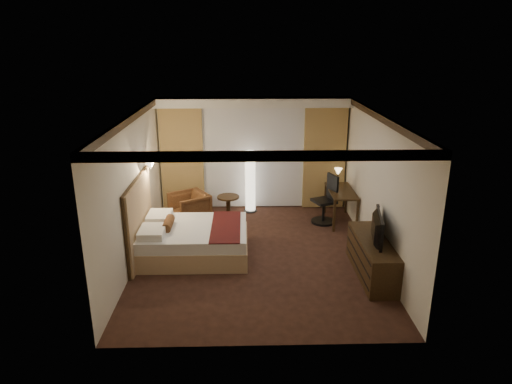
{
  "coord_description": "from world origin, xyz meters",
  "views": [
    {
      "loc": [
        -0.22,
        -7.96,
        3.95
      ],
      "look_at": [
        0.0,
        0.4,
        1.15
      ],
      "focal_mm": 32.0,
      "sensor_mm": 36.0,
      "label": 1
    }
  ],
  "objects_px": {
    "bed": "(195,241)",
    "dresser": "(372,257)",
    "floor_lamp": "(250,181)",
    "side_table": "(228,208)",
    "television": "(373,225)",
    "desk": "(341,206)",
    "office_chair": "(324,199)",
    "armchair": "(189,207)"
  },
  "relations": [
    {
      "from": "desk",
      "to": "dresser",
      "type": "distance_m",
      "value": 2.49
    },
    {
      "from": "bed",
      "to": "dresser",
      "type": "height_order",
      "value": "dresser"
    },
    {
      "from": "floor_lamp",
      "to": "desk",
      "type": "distance_m",
      "value": 2.19
    },
    {
      "from": "side_table",
      "to": "dresser",
      "type": "height_order",
      "value": "dresser"
    },
    {
      "from": "armchair",
      "to": "bed",
      "type": "bearing_deg",
      "value": -21.68
    },
    {
      "from": "office_chair",
      "to": "dresser",
      "type": "distance_m",
      "value": 2.49
    },
    {
      "from": "bed",
      "to": "armchair",
      "type": "relative_size",
      "value": 2.58
    },
    {
      "from": "armchair",
      "to": "floor_lamp",
      "type": "bearing_deg",
      "value": 85.64
    },
    {
      "from": "side_table",
      "to": "television",
      "type": "relative_size",
      "value": 0.57
    },
    {
      "from": "bed",
      "to": "armchair",
      "type": "bearing_deg",
      "value": 99.8
    },
    {
      "from": "side_table",
      "to": "desk",
      "type": "height_order",
      "value": "desk"
    },
    {
      "from": "armchair",
      "to": "office_chair",
      "type": "height_order",
      "value": "office_chair"
    },
    {
      "from": "side_table",
      "to": "office_chair",
      "type": "xyz_separation_m",
      "value": [
        2.15,
        -0.27,
        0.28
      ]
    },
    {
      "from": "armchair",
      "to": "floor_lamp",
      "type": "xyz_separation_m",
      "value": [
        1.38,
        0.71,
        0.36
      ]
    },
    {
      "from": "armchair",
      "to": "dresser",
      "type": "relative_size",
      "value": 0.45
    },
    {
      "from": "side_table",
      "to": "desk",
      "type": "xyz_separation_m",
      "value": [
        2.55,
        -0.22,
        0.1
      ]
    },
    {
      "from": "office_chair",
      "to": "dresser",
      "type": "relative_size",
      "value": 0.65
    },
    {
      "from": "bed",
      "to": "floor_lamp",
      "type": "relative_size",
      "value": 1.34
    },
    {
      "from": "side_table",
      "to": "office_chair",
      "type": "distance_m",
      "value": 2.19
    },
    {
      "from": "side_table",
      "to": "television",
      "type": "distance_m",
      "value": 3.8
    },
    {
      "from": "bed",
      "to": "armchair",
      "type": "xyz_separation_m",
      "value": [
        -0.28,
        1.63,
        0.1
      ]
    },
    {
      "from": "desk",
      "to": "dresser",
      "type": "xyz_separation_m",
      "value": [
        0.05,
        -2.49,
        -0.04
      ]
    },
    {
      "from": "armchair",
      "to": "desk",
      "type": "height_order",
      "value": "armchair"
    },
    {
      "from": "bed",
      "to": "office_chair",
      "type": "distance_m",
      "value": 3.17
    },
    {
      "from": "armchair",
      "to": "office_chair",
      "type": "xyz_separation_m",
      "value": [
        3.02,
        -0.06,
        0.17
      ]
    },
    {
      "from": "bed",
      "to": "floor_lamp",
      "type": "distance_m",
      "value": 2.62
    },
    {
      "from": "armchair",
      "to": "desk",
      "type": "bearing_deg",
      "value": 58.4
    },
    {
      "from": "desk",
      "to": "side_table",
      "type": "bearing_deg",
      "value": 174.96
    },
    {
      "from": "bed",
      "to": "side_table",
      "type": "height_order",
      "value": "bed"
    },
    {
      "from": "armchair",
      "to": "dresser",
      "type": "height_order",
      "value": "armchair"
    },
    {
      "from": "office_chair",
      "to": "television",
      "type": "relative_size",
      "value": 1.14
    },
    {
      "from": "armchair",
      "to": "television",
      "type": "xyz_separation_m",
      "value": [
        3.44,
        -2.5,
        0.56
      ]
    },
    {
      "from": "bed",
      "to": "office_chair",
      "type": "relative_size",
      "value": 1.81
    },
    {
      "from": "desk",
      "to": "bed",
      "type": "bearing_deg",
      "value": -152.7
    },
    {
      "from": "bed",
      "to": "dresser",
      "type": "xyz_separation_m",
      "value": [
        3.18,
        -0.87,
        0.04
      ]
    },
    {
      "from": "television",
      "to": "armchair",
      "type": "bearing_deg",
      "value": 64.82
    },
    {
      "from": "floor_lamp",
      "to": "office_chair",
      "type": "distance_m",
      "value": 1.82
    },
    {
      "from": "dresser",
      "to": "desk",
      "type": "bearing_deg",
      "value": 91.15
    },
    {
      "from": "dresser",
      "to": "armchair",
      "type": "bearing_deg",
      "value": 144.22
    },
    {
      "from": "desk",
      "to": "dresser",
      "type": "bearing_deg",
      "value": -88.85
    },
    {
      "from": "side_table",
      "to": "dresser",
      "type": "relative_size",
      "value": 0.32
    },
    {
      "from": "floor_lamp",
      "to": "office_chair",
      "type": "xyz_separation_m",
      "value": [
        1.64,
        -0.77,
        -0.2
      ]
    }
  ]
}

